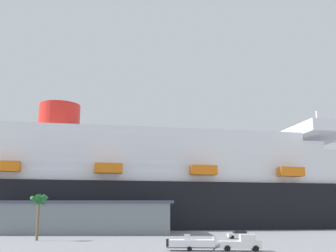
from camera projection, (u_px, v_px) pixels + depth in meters
ground_plane at (195, 234)px, 100.12m from camera, size 600.00×600.00×0.00m
cruise_ship at (157, 189)px, 138.85m from camera, size 246.63×62.26×52.44m
terminal_building at (82, 217)px, 101.92m from camera, size 47.39×23.05×7.85m
pickup_truck at (242, 243)px, 55.04m from camera, size 5.80×2.82×2.20m
small_boat_on_trailer at (197, 244)px, 55.32m from camera, size 8.60×2.88×2.15m
palm_tree at (39, 203)px, 77.37m from camera, size 3.28×3.51×8.59m
parked_car_white_van at (239, 234)px, 81.63m from camera, size 4.46×2.13×1.58m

